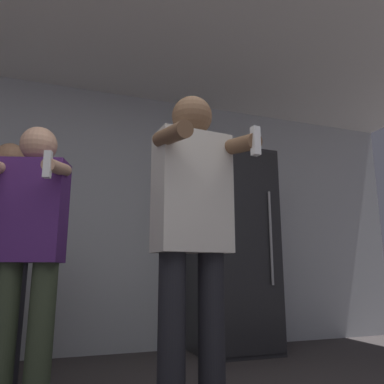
# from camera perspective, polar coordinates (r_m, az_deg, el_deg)

# --- Properties ---
(wall_back) EXTENTS (7.00, 0.06, 2.55)m
(wall_back) POSITION_cam_1_polar(r_m,az_deg,el_deg) (3.75, -14.23, -3.38)
(wall_back) COLOR #B2B7BC
(wall_back) RESTS_ON ground_plane
(refrigerator) EXTENTS (0.74, 0.67, 1.90)m
(refrigerator) POSITION_cam_1_polar(r_m,az_deg,el_deg) (3.71, 6.09, -8.66)
(refrigerator) COLOR #262628
(refrigerator) RESTS_ON ground_plane
(person_woman_foreground) EXTENTS (0.48, 0.47, 1.66)m
(person_woman_foreground) POSITION_cam_1_polar(r_m,az_deg,el_deg) (1.89, 0.11, -5.06)
(person_woman_foreground) COLOR black
(person_woman_foreground) RESTS_ON ground_plane
(person_man_side) EXTENTS (0.49, 0.52, 1.59)m
(person_man_side) POSITION_cam_1_polar(r_m,az_deg,el_deg) (2.32, -23.52, -7.20)
(person_man_side) COLOR #38422D
(person_man_side) RESTS_ON ground_plane
(person_spectator_back) EXTENTS (0.61, 0.59, 1.63)m
(person_spectator_back) POSITION_cam_1_polar(r_m,az_deg,el_deg) (2.85, -26.90, -6.31)
(person_spectator_back) COLOR black
(person_spectator_back) RESTS_ON ground_plane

